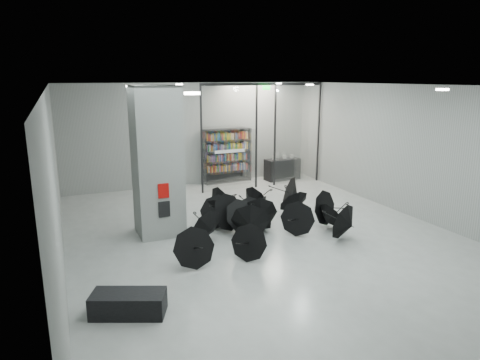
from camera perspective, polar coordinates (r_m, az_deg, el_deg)
name	(u,v)px	position (r m, az deg, el deg)	size (l,w,h in m)	color
room	(276,135)	(10.44, 4.79, 6.09)	(14.00, 14.02, 4.01)	gray
column	(157,162)	(11.59, -11.04, 2.41)	(1.20, 1.20, 4.00)	slate
fire_cabinet	(163,191)	(11.15, -10.20, -1.43)	(0.28, 0.04, 0.38)	#A50A07
info_panel	(164,209)	(11.29, -10.10, -3.89)	(0.30, 0.03, 0.42)	black
exit_sign	(266,88)	(16.16, 3.56, 12.23)	(0.30, 0.06, 0.15)	#0CE533
glass_partition	(263,131)	(16.46, 3.14, 6.54)	(5.06, 0.08, 4.00)	silver
bench	(128,304)	(8.27, -14.71, -15.72)	(1.32, 0.57, 0.42)	black
bookshelf	(227,156)	(17.34, -1.78, 3.28)	(1.99, 0.40, 2.19)	black
shop_counter	(282,169)	(17.96, 5.68, 1.46)	(1.47, 0.59, 0.88)	black
umbrella_cluster	(261,219)	(12.06, 2.77, -5.24)	(5.46, 4.46, 1.30)	black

